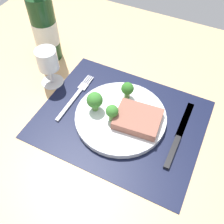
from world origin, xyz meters
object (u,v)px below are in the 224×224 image
object	(u,v)px
plate	(121,117)
knife	(178,138)
fork	(76,96)
wine_glass	(48,62)
steak	(138,119)
wine_bottle	(45,28)

from	to	relation	value
plate	knife	bearing A→B (deg)	1.89
fork	knife	distance (cm)	31.35
fork	knife	xyz separation A→B (cm)	(31.34, -0.89, 0.05)
plate	wine_glass	size ratio (longest dim) A/B	2.05
knife	wine_glass	distance (cm)	41.87
steak	wine_bottle	world-z (taller)	wine_bottle
knife	wine_glass	xyz separation A→B (cm)	(-41.06, 3.24, 7.49)
knife	plate	bearing A→B (deg)	-179.64
plate	wine_glass	distance (cm)	26.24
knife	wine_glass	size ratio (longest dim) A/B	1.90
plate	knife	xyz separation A→B (cm)	(16.06, 0.53, -0.50)
steak	plate	bearing A→B (deg)	-179.91
fork	plate	bearing A→B (deg)	-6.50
steak	fork	xyz separation A→B (cm)	(-20.22, 1.41, -2.53)
wine_bottle	wine_glass	world-z (taller)	wine_bottle
steak	knife	size ratio (longest dim) A/B	0.51
wine_glass	plate	bearing A→B (deg)	-8.57
fork	wine_glass	bearing A→B (deg)	165.24
plate	fork	bearing A→B (deg)	174.69
steak	fork	bearing A→B (deg)	176.00
knife	wine_bottle	bearing A→B (deg)	163.01
fork	wine_glass	size ratio (longest dim) A/B	1.58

